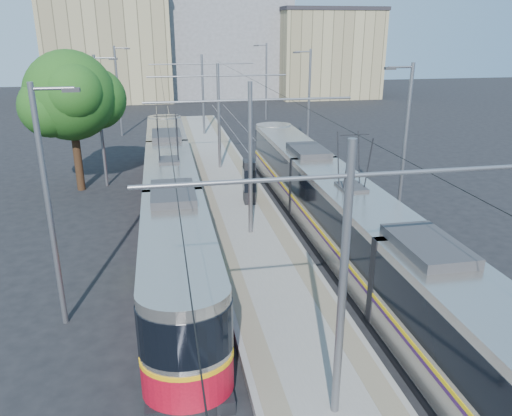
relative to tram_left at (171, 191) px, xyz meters
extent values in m
plane|color=black|center=(3.60, -10.63, -1.71)|extent=(160.00, 160.00, 0.00)
cube|color=gray|center=(3.60, 6.37, -1.56)|extent=(4.00, 50.00, 0.30)
cube|color=gray|center=(2.15, 6.37, -1.40)|extent=(0.70, 50.00, 0.01)
cube|color=gray|center=(5.05, 6.37, -1.40)|extent=(0.70, 50.00, 0.01)
cube|color=gray|center=(-0.72, 6.37, -1.69)|extent=(0.07, 70.00, 0.03)
cube|color=gray|center=(0.72, 6.37, -1.69)|extent=(0.07, 70.00, 0.03)
cube|color=gray|center=(6.48, 6.37, -1.69)|extent=(0.07, 70.00, 0.03)
cube|color=gray|center=(7.92, 6.37, -1.69)|extent=(0.07, 70.00, 0.03)
cube|color=silver|center=(0.00, -13.63, -1.70)|extent=(1.20, 5.00, 0.01)
cube|color=black|center=(0.00, 0.00, -1.51)|extent=(2.30, 28.01, 0.40)
cube|color=#A6A098|center=(0.00, 0.00, 0.14)|extent=(2.40, 26.41, 2.90)
cube|color=black|center=(0.00, 0.00, 0.64)|extent=(2.43, 26.41, 1.30)
cube|color=#DD9B0B|center=(0.00, 0.00, -0.26)|extent=(2.43, 26.41, 0.12)
cube|color=#AB091D|center=(0.00, 0.00, -0.76)|extent=(2.42, 26.41, 1.10)
cube|color=#2D2D30|center=(0.00, 0.00, 1.74)|extent=(1.68, 3.00, 0.30)
cube|color=black|center=(7.20, -5.90, -1.51)|extent=(2.30, 30.37, 0.40)
cube|color=#AFA9A0|center=(7.20, -5.90, 0.14)|extent=(2.40, 28.77, 2.90)
cube|color=black|center=(7.20, -5.90, 0.64)|extent=(2.43, 28.77, 1.30)
cube|color=yellow|center=(7.20, -5.90, -0.26)|extent=(2.43, 28.77, 0.12)
cube|color=#331345|center=(7.20, -5.90, -0.41)|extent=(2.43, 28.77, 0.10)
cube|color=#2D2D30|center=(7.20, -5.90, 1.74)|extent=(1.68, 3.00, 0.30)
cylinder|color=slate|center=(3.60, -14.63, 2.09)|extent=(0.20, 0.20, 7.00)
cylinder|color=slate|center=(3.60, -14.63, 4.79)|extent=(9.20, 0.10, 0.10)
cylinder|color=slate|center=(3.60, -2.63, 2.09)|extent=(0.20, 0.20, 7.00)
cylinder|color=slate|center=(3.60, -2.63, 4.79)|extent=(9.20, 0.10, 0.10)
cylinder|color=slate|center=(3.60, 9.37, 2.09)|extent=(0.20, 0.20, 7.00)
cylinder|color=slate|center=(3.60, 9.37, 4.79)|extent=(9.20, 0.10, 0.10)
cylinder|color=slate|center=(3.60, 21.37, 2.09)|extent=(0.20, 0.20, 7.00)
cylinder|color=slate|center=(3.60, 21.37, 4.79)|extent=(9.20, 0.10, 0.10)
cylinder|color=black|center=(0.00, 6.37, 3.84)|extent=(0.02, 70.00, 0.02)
cylinder|color=black|center=(7.20, 6.37, 3.84)|extent=(0.02, 70.00, 0.02)
cylinder|color=slate|center=(-3.90, -8.63, 2.29)|extent=(0.18, 0.18, 8.00)
cube|color=#2D2D30|center=(-2.80, -8.63, 6.04)|extent=(0.50, 0.22, 0.12)
cylinder|color=slate|center=(-3.90, 7.37, 2.29)|extent=(0.18, 0.18, 8.00)
cube|color=#2D2D30|center=(-2.80, 7.37, 6.04)|extent=(0.50, 0.22, 0.12)
cylinder|color=slate|center=(-3.90, 23.37, 2.29)|extent=(0.18, 0.18, 8.00)
cube|color=#2D2D30|center=(-2.80, 23.37, 6.04)|extent=(0.50, 0.22, 0.12)
cylinder|color=slate|center=(11.10, -2.63, 2.29)|extent=(0.18, 0.18, 8.00)
cube|color=#2D2D30|center=(10.00, -2.63, 6.04)|extent=(0.50, 0.22, 0.12)
cylinder|color=slate|center=(11.10, 13.37, 2.29)|extent=(0.18, 0.18, 8.00)
cube|color=#2D2D30|center=(10.00, 13.37, 6.04)|extent=(0.50, 0.22, 0.12)
cylinder|color=slate|center=(11.10, 29.37, 2.29)|extent=(0.18, 0.18, 8.00)
cube|color=#2D2D30|center=(10.00, 29.37, 6.04)|extent=(0.50, 0.22, 0.12)
cube|color=black|center=(4.31, 1.67, -0.22)|extent=(0.69, 1.07, 2.37)
cube|color=black|center=(4.31, 1.67, -0.07)|extent=(0.73, 1.12, 1.24)
cylinder|color=#382314|center=(-5.38, 6.80, 0.03)|extent=(0.48, 0.48, 3.47)
sphere|color=#1C4313|center=(-5.38, 6.80, 4.04)|extent=(5.21, 5.21, 5.21)
sphere|color=#1C4313|center=(-4.08, 7.67, 3.72)|extent=(3.69, 3.69, 3.69)
cube|color=tan|center=(-6.40, 49.37, 5.32)|extent=(16.00, 12.00, 14.05)
cube|color=gray|center=(9.60, 53.37, 5.20)|extent=(18.00, 14.00, 13.82)
cube|color=tan|center=(23.60, 47.37, 4.14)|extent=(14.00, 10.00, 11.70)
cube|color=#262328|center=(23.60, 47.37, 10.24)|extent=(14.28, 10.20, 0.50)
camera|label=1|loc=(-0.28, -24.26, 7.74)|focal=35.00mm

